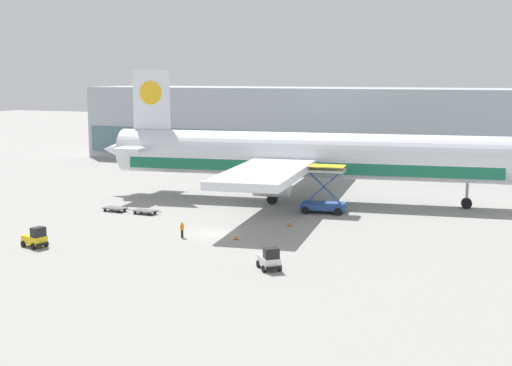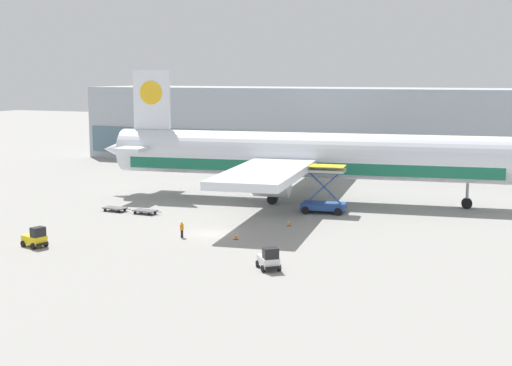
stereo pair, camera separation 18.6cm
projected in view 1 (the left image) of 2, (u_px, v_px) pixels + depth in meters
ground_plane at (210, 234)px, 74.04m from camera, size 400.00×400.00×0.00m
terminal_building at (318, 126)px, 132.56m from camera, size 90.00×18.20×14.00m
airplane_main at (303, 157)px, 92.34m from camera, size 57.88×48.65×17.00m
scissor_lift_loader at (324, 195)px, 85.21m from camera, size 5.57×4.00×5.68m
baggage_tug_foreground at (270, 260)px, 60.29m from camera, size 2.66×2.79×2.00m
baggage_tug_mid at (36, 238)px, 68.20m from camera, size 2.72×2.16×2.00m
baggage_dolly_lead at (115, 208)px, 86.10m from camera, size 3.73×1.63×0.48m
baggage_dolly_second at (145, 211)px, 84.46m from camera, size 3.73×1.63×0.48m
ground_crew_near at (182, 228)px, 72.12m from camera, size 0.27×0.57×1.66m
traffic_cone_near at (289, 223)px, 77.81m from camera, size 0.40×0.40×0.72m
traffic_cone_far at (236, 236)px, 71.40m from camera, size 0.40×0.40×0.76m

